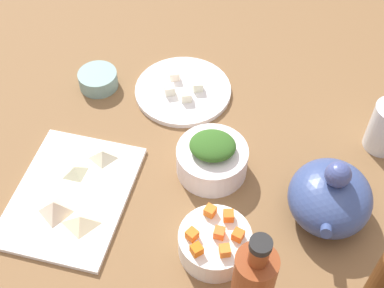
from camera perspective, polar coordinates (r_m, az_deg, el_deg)
name	(u,v)px	position (r cm, az deg, el deg)	size (l,w,h in cm)	color
tabletop	(192,164)	(109.64, 0.00, -2.17)	(190.00, 190.00, 3.00)	brown
cutting_board	(72,195)	(105.30, -12.82, -5.38)	(28.45, 21.42, 1.00)	white
plate_tofu	(183,91)	(120.93, -0.97, 5.76)	(21.78, 21.78, 1.20)	white
bowl_greens	(212,160)	(104.56, 2.16, -1.75)	(14.10, 14.10, 6.10)	white
bowl_carrots	(215,243)	(94.94, 2.46, -10.61)	(12.93, 12.93, 5.17)	white
bowl_small_side	(98,80)	(123.49, -10.06, 6.84)	(8.84, 8.84, 3.84)	#769E99
teapot	(330,197)	(99.79, 14.64, -5.52)	(18.00, 15.31, 14.43)	#384B82
carrot_cube_0	(219,233)	(91.97, 2.95, -9.51)	(1.80, 1.80, 1.80)	orange
carrot_cube_1	(197,249)	(90.30, 0.51, -11.28)	(1.80, 1.80, 1.80)	orange
carrot_cube_2	(210,211)	(94.19, 1.97, -7.21)	(1.80, 1.80, 1.80)	orange
carrot_cube_3	(192,235)	(91.68, 0.01, -9.71)	(1.80, 1.80, 1.80)	orange
carrot_cube_4	(228,216)	(93.82, 3.95, -7.71)	(1.80, 1.80, 1.80)	orange
carrot_cube_5	(238,235)	(91.96, 4.98, -9.73)	(1.80, 1.80, 1.80)	orange
carrot_cube_6	(225,250)	(90.37, 3.55, -11.36)	(1.80, 1.80, 1.80)	orange
chopped_greens_mound	(213,146)	(101.02, 2.24, -0.17)	(9.00, 7.96, 3.00)	#316121
tofu_cube_0	(169,90)	(118.85, -2.44, 5.87)	(2.20, 2.20, 2.20)	white
tofu_cube_1	(186,96)	(117.30, -0.61, 5.18)	(2.20, 2.20, 2.20)	white
tofu_cube_2	(198,86)	(119.64, 0.62, 6.30)	(2.20, 2.20, 2.20)	white
tofu_cube_3	(174,75)	(122.21, -1.92, 7.42)	(2.20, 2.20, 2.20)	#F8E6D0
dumpling_0	(81,220)	(100.00, -11.89, -7.98)	(5.50, 5.07, 2.09)	beige
dumpling_1	(75,170)	(106.84, -12.48, -2.76)	(4.05, 3.86, 2.01)	beige
dumpling_2	(55,207)	(102.05, -14.56, -6.54)	(5.39, 4.93, 3.08)	beige
dumpling_3	(103,155)	(108.07, -9.59, -1.14)	(4.48, 4.05, 2.19)	beige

